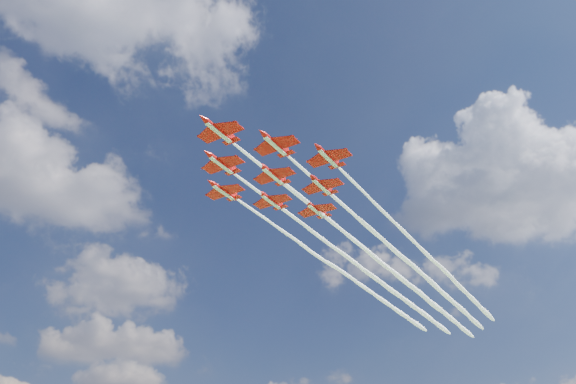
# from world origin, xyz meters

# --- Properties ---
(jet_lead) EXTENTS (118.25, 77.06, 2.93)m
(jet_lead) POSITION_xyz_m (41.32, 24.23, 73.34)
(jet_lead) COLOR red
(jet_row2_port) EXTENTS (118.25, 77.06, 2.93)m
(jet_row2_port) POSITION_xyz_m (54.11, 23.62, 73.34)
(jet_row2_port) COLOR red
(jet_row2_starb) EXTENTS (118.25, 77.06, 2.93)m
(jet_row2_starb) POSITION_xyz_m (46.15, 36.09, 73.34)
(jet_row2_starb) COLOR red
(jet_row3_port) EXTENTS (118.25, 77.06, 2.93)m
(jet_row3_port) POSITION_xyz_m (66.90, 23.00, 73.34)
(jet_row3_port) COLOR red
(jet_row3_centre) EXTENTS (118.25, 77.06, 2.93)m
(jet_row3_centre) POSITION_xyz_m (58.94, 35.47, 73.34)
(jet_row3_centre) COLOR red
(jet_row3_starb) EXTENTS (118.25, 77.06, 2.93)m
(jet_row3_starb) POSITION_xyz_m (50.99, 47.95, 73.34)
(jet_row3_starb) COLOR red
(jet_row4_port) EXTENTS (118.25, 77.06, 2.93)m
(jet_row4_port) POSITION_xyz_m (71.73, 34.86, 73.34)
(jet_row4_port) COLOR red
(jet_row4_starb) EXTENTS (118.25, 77.06, 2.93)m
(jet_row4_starb) POSITION_xyz_m (63.78, 47.33, 73.34)
(jet_row4_starb) COLOR red
(jet_tail) EXTENTS (118.25, 77.06, 2.93)m
(jet_tail) POSITION_xyz_m (76.57, 46.72, 73.34)
(jet_tail) COLOR red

